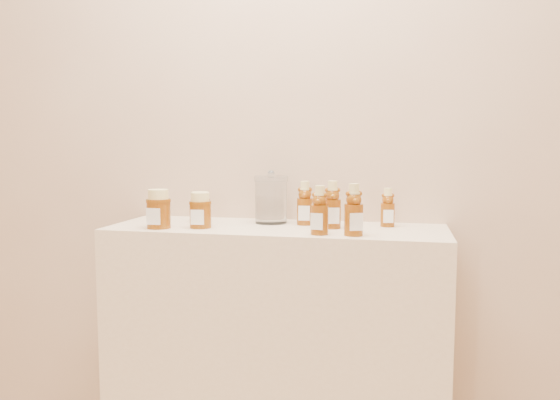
% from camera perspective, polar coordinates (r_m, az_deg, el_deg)
% --- Properties ---
extents(wall_back, '(3.50, 0.02, 2.70)m').
position_cam_1_polar(wall_back, '(2.13, 0.82, 10.04)').
color(wall_back, tan).
rests_on(wall_back, ground).
extents(display_table, '(1.20, 0.40, 0.90)m').
position_cam_1_polar(display_table, '(2.07, -0.37, -15.25)').
color(display_table, beige).
rests_on(display_table, ground).
extents(bear_bottle_back_left, '(0.07, 0.07, 0.18)m').
position_cam_1_polar(bear_bottle_back_left, '(1.99, 2.61, -0.02)').
color(bear_bottle_back_left, '#693008').
rests_on(bear_bottle_back_left, display_table).
extents(bear_bottle_back_mid, '(0.08, 0.08, 0.19)m').
position_cam_1_polar(bear_bottle_back_mid, '(1.92, 5.50, -0.16)').
color(bear_bottle_back_mid, '#693008').
rests_on(bear_bottle_back_mid, display_table).
extents(bear_bottle_back_right, '(0.06, 0.06, 0.16)m').
position_cam_1_polar(bear_bottle_back_right, '(1.99, 11.19, -0.50)').
color(bear_bottle_back_right, '#693008').
rests_on(bear_bottle_back_right, display_table).
extents(bear_bottle_front_left, '(0.07, 0.07, 0.18)m').
position_cam_1_polar(bear_bottle_front_left, '(1.78, 4.16, -0.72)').
color(bear_bottle_front_left, '#693008').
rests_on(bear_bottle_front_left, display_table).
extents(bear_bottle_front_right, '(0.08, 0.08, 0.19)m').
position_cam_1_polar(bear_bottle_front_right, '(1.77, 7.71, -0.65)').
color(bear_bottle_front_right, '#693008').
rests_on(bear_bottle_front_right, display_table).
extents(honey_jar_left, '(0.09, 0.09, 0.14)m').
position_cam_1_polar(honey_jar_left, '(1.96, -12.57, -0.91)').
color(honey_jar_left, '#693008').
rests_on(honey_jar_left, display_table).
extents(honey_jar_back, '(0.08, 0.08, 0.12)m').
position_cam_1_polar(honey_jar_back, '(2.09, -8.31, -0.72)').
color(honey_jar_back, '#693008').
rests_on(honey_jar_back, display_table).
extents(honey_jar_front, '(0.09, 0.09, 0.12)m').
position_cam_1_polar(honey_jar_front, '(1.94, -8.32, -1.06)').
color(honey_jar_front, '#693008').
rests_on(honey_jar_front, display_table).
extents(glass_canister, '(0.14, 0.14, 0.19)m').
position_cam_1_polar(glass_canister, '(2.03, -0.94, 0.26)').
color(glass_canister, white).
rests_on(glass_canister, display_table).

